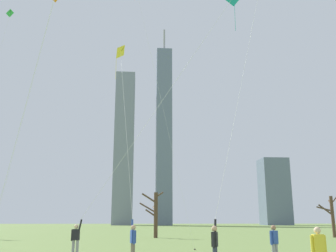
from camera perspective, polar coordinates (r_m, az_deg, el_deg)
The scene contains 14 objects.
kite_flyer_foreground_right_yellow at distance 19.08m, azimuth -5.76°, elevation -9.44°, with size 1.67×8.96×14.22m.
kite_flyer_foreground_left_teal at distance 20.08m, azimuth -9.34°, elevation -9.87°, with size 9.05×1.97×14.65m.
kite_flyer_midfield_right_white at distance 17.00m, azimuth -23.66°, elevation -10.39°, with size 4.39×6.34×14.48m.
kite_flyer_midfield_left_purple at distance 16.86m, azimuth 9.06°, elevation -5.80°, with size 6.06×7.63×19.20m.
bystander_watching_nearby at distance 13.49m, azimuth 21.63°, elevation -16.87°, with size 0.51×0.22×1.62m.
bystander_strolling_midfield at distance 17.57m, azimuth 15.60°, elevation -16.40°, with size 0.42×0.37×1.62m.
distant_kite_low_near_trees_orange at distance 26.99m, azimuth -16.96°, elevation 16.31°, with size 3.20×0.36×16.88m.
distant_kite_drifting_left_red at distance 30.26m, azimuth -3.72°, elevation 15.36°, with size 4.45×2.04×20.09m.
distant_kite_high_overhead_green at distance 37.61m, azimuth -23.62°, elevation 10.95°, with size 2.78×0.93×20.52m.
bare_tree_left_of_center at distance 42.19m, azimuth -1.98°, elevation -12.80°, with size 2.66×1.52×4.89m.
bare_tree_center at distance 46.66m, azimuth 23.27°, elevation -12.00°, with size 3.08×1.22×5.12m.
skyline_slender_spire at distance 155.28m, azimuth 15.61°, elevation -9.41°, with size 10.10×9.51×25.23m.
skyline_wide_slab at distance 152.97m, azimuth -6.58°, elevation -3.19°, with size 7.61×11.07×60.00m.
skyline_mid_tower_left at distance 146.58m, azimuth -0.61°, elevation -1.08°, with size 5.97×5.78×78.00m.
Camera 1 is at (-1.34, -10.57, 1.82)m, focal length 40.81 mm.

